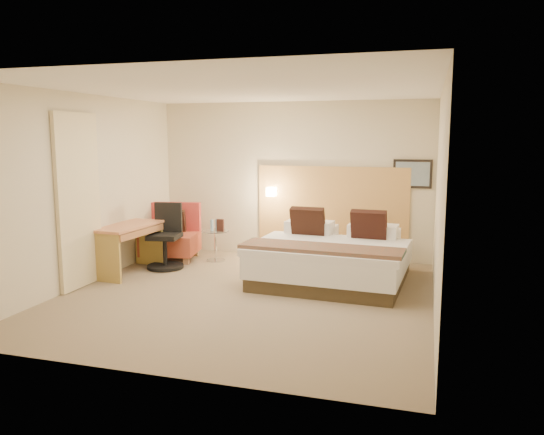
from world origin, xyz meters
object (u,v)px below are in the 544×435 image
(lounge_chair, at_px, (172,237))
(side_table, at_px, (216,244))
(bed, at_px, (333,258))
(desk, at_px, (129,235))
(desk_chair, at_px, (166,242))

(lounge_chair, height_order, side_table, lounge_chair)
(bed, relative_size, lounge_chair, 2.19)
(lounge_chair, bearing_deg, bed, -12.19)
(side_table, relative_size, desk, 0.42)
(bed, bearing_deg, lounge_chair, 167.81)
(lounge_chair, distance_m, side_table, 0.81)
(bed, height_order, desk_chair, same)
(side_table, bearing_deg, lounge_chair, -176.69)
(bed, height_order, lounge_chair, bed)
(desk, xyz_separation_m, desk_chair, (0.37, 0.47, -0.17))
(lounge_chair, xyz_separation_m, desk_chair, (0.22, -0.63, 0.05))
(desk_chair, bearing_deg, desk, -128.38)
(lounge_chair, distance_m, desk, 1.13)
(side_table, xyz_separation_m, desk_chair, (-0.58, -0.67, 0.13))
(lounge_chair, height_order, desk, lounge_chair)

